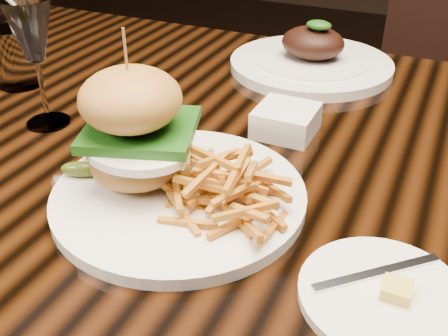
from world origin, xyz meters
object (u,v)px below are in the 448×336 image
at_px(wine_glass, 32,35).
at_px(far_dish, 311,60).
at_px(burger_plate, 171,162).
at_px(dining_table, 286,196).

relative_size(wine_glass, far_dish, 0.62).
relative_size(burger_plate, far_dish, 1.00).
height_order(wine_glass, far_dish, wine_glass).
distance_m(burger_plate, wine_glass, 0.29).
xyz_separation_m(dining_table, wine_glass, (-0.35, -0.07, 0.21)).
bearing_deg(burger_plate, dining_table, 55.48).
relative_size(dining_table, wine_glass, 8.69).
bearing_deg(far_dish, wine_glass, -127.79).
distance_m(dining_table, wine_glass, 0.42).
height_order(dining_table, far_dish, far_dish).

